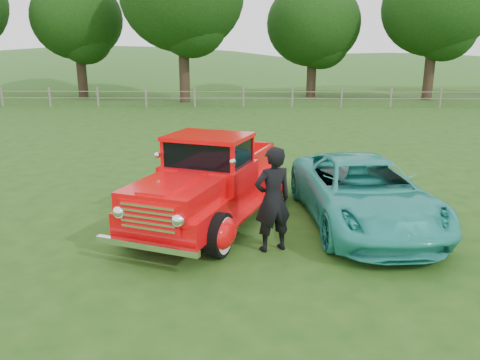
{
  "coord_description": "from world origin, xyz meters",
  "views": [
    {
      "loc": [
        0.45,
        -6.98,
        3.32
      ],
      "look_at": [
        0.27,
        1.2,
        1.07
      ],
      "focal_mm": 35.0,
      "sensor_mm": 36.0,
      "label": 1
    }
  ],
  "objects_px": {
    "red_pickup": "(211,183)",
    "teal_sedan": "(363,192)",
    "tree_near_east": "(313,24)",
    "man": "(273,200)",
    "tree_mid_east": "(436,8)",
    "tree_mid_west": "(77,19)"
  },
  "relations": [
    {
      "from": "red_pickup",
      "to": "teal_sedan",
      "type": "relative_size",
      "value": 1.13
    },
    {
      "from": "teal_sedan",
      "to": "tree_near_east",
      "type": "bearing_deg",
      "value": 80.01
    },
    {
      "from": "man",
      "to": "red_pickup",
      "type": "bearing_deg",
      "value": -73.91
    },
    {
      "from": "tree_mid_east",
      "to": "tree_near_east",
      "type": "bearing_deg",
      "value": 165.96
    },
    {
      "from": "tree_mid_east",
      "to": "man",
      "type": "distance_m",
      "value": 29.6
    },
    {
      "from": "tree_mid_west",
      "to": "teal_sedan",
      "type": "relative_size",
      "value": 1.8
    },
    {
      "from": "red_pickup",
      "to": "tree_mid_west",
      "type": "bearing_deg",
      "value": 133.62
    },
    {
      "from": "tree_near_east",
      "to": "man",
      "type": "xyz_separation_m",
      "value": [
        -4.17,
        -28.46,
        -4.34
      ]
    },
    {
      "from": "red_pickup",
      "to": "teal_sedan",
      "type": "height_order",
      "value": "red_pickup"
    },
    {
      "from": "tree_mid_east",
      "to": "red_pickup",
      "type": "bearing_deg",
      "value": -118.04
    },
    {
      "from": "teal_sedan",
      "to": "man",
      "type": "xyz_separation_m",
      "value": [
        -1.84,
        -1.34,
        0.26
      ]
    },
    {
      "from": "teal_sedan",
      "to": "man",
      "type": "bearing_deg",
      "value": -149.07
    },
    {
      "from": "tree_near_east",
      "to": "man",
      "type": "height_order",
      "value": "tree_near_east"
    },
    {
      "from": "tree_near_east",
      "to": "tree_mid_east",
      "type": "height_order",
      "value": "tree_mid_east"
    },
    {
      "from": "tree_mid_east",
      "to": "teal_sedan",
      "type": "xyz_separation_m",
      "value": [
        -10.33,
        -25.13,
        -5.52
      ]
    },
    {
      "from": "tree_near_east",
      "to": "tree_mid_east",
      "type": "bearing_deg",
      "value": -14.04
    },
    {
      "from": "man",
      "to": "tree_mid_west",
      "type": "bearing_deg",
      "value": -88.34
    },
    {
      "from": "teal_sedan",
      "to": "tree_mid_west",
      "type": "bearing_deg",
      "value": 114.24
    },
    {
      "from": "tree_mid_west",
      "to": "tree_near_east",
      "type": "height_order",
      "value": "tree_mid_west"
    },
    {
      "from": "tree_mid_east",
      "to": "teal_sedan",
      "type": "distance_m",
      "value": 27.72
    },
    {
      "from": "tree_near_east",
      "to": "teal_sedan",
      "type": "relative_size",
      "value": 1.77
    },
    {
      "from": "red_pickup",
      "to": "tree_mid_east",
      "type": "bearing_deg",
      "value": 81.45
    }
  ]
}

